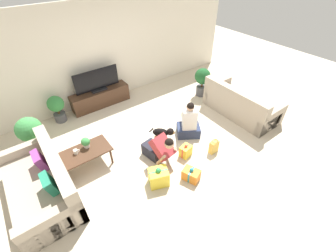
# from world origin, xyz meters

# --- Properties ---
(ground_plane) EXTENTS (16.00, 16.00, 0.00)m
(ground_plane) POSITION_xyz_m (0.00, 0.00, 0.00)
(ground_plane) COLOR beige
(wall_back) EXTENTS (8.40, 0.06, 2.60)m
(wall_back) POSITION_xyz_m (0.00, 2.63, 1.30)
(wall_back) COLOR silver
(wall_back) RESTS_ON ground_plane
(sofa_left) EXTENTS (0.94, 1.90, 0.82)m
(sofa_left) POSITION_xyz_m (-2.37, 0.23, 0.28)
(sofa_left) COLOR tan
(sofa_left) RESTS_ON ground_plane
(sofa_right) EXTENTS (0.94, 1.90, 0.82)m
(sofa_right) POSITION_xyz_m (2.37, -0.21, 0.28)
(sofa_right) COLOR tan
(sofa_right) RESTS_ON ground_plane
(coffee_table) EXTENTS (1.02, 0.54, 0.42)m
(coffee_table) POSITION_xyz_m (-1.55, 0.42, 0.38)
(coffee_table) COLOR #472D1E
(coffee_table) RESTS_ON ground_plane
(tv_console) EXTENTS (1.57, 0.39, 0.47)m
(tv_console) POSITION_xyz_m (-0.37, 2.37, 0.23)
(tv_console) COLOR #472D1E
(tv_console) RESTS_ON ground_plane
(tv) EXTENTS (1.19, 0.20, 0.59)m
(tv) POSITION_xyz_m (-0.37, 2.37, 0.73)
(tv) COLOR black
(tv) RESTS_ON tv_console
(potted_plant_corner_right) EXTENTS (0.45, 0.45, 0.83)m
(potted_plant_corner_right) POSITION_xyz_m (2.23, 1.09, 0.50)
(potted_plant_corner_right) COLOR #4C4C51
(potted_plant_corner_right) RESTS_ON ground_plane
(potted_plant_back_left) EXTENTS (0.39, 0.39, 0.70)m
(potted_plant_back_left) POSITION_xyz_m (-1.51, 2.32, 0.42)
(potted_plant_back_left) COLOR #4C4C51
(potted_plant_back_left) RESTS_ON ground_plane
(potted_plant_corner_left) EXTENTS (0.51, 0.51, 0.85)m
(potted_plant_corner_left) POSITION_xyz_m (-2.23, 1.53, 0.55)
(potted_plant_corner_left) COLOR #A36042
(potted_plant_corner_left) RESTS_ON ground_plane
(person_kneeling) EXTENTS (0.43, 0.79, 0.76)m
(person_kneeling) POSITION_xyz_m (-0.27, -0.30, 0.33)
(person_kneeling) COLOR #23232D
(person_kneeling) RESTS_ON ground_plane
(person_sitting) EXTENTS (0.65, 0.62, 0.92)m
(person_sitting) POSITION_xyz_m (0.73, -0.06, 0.32)
(person_sitting) COLOR #283351
(person_sitting) RESTS_ON ground_plane
(dog) EXTENTS (0.44, 0.45, 0.37)m
(dog) POSITION_xyz_m (0.14, 0.13, 0.24)
(dog) COLOR black
(dog) RESTS_ON ground_plane
(gift_box_a) EXTENTS (0.32, 0.38, 0.29)m
(gift_box_a) POSITION_xyz_m (-0.07, -1.07, 0.12)
(gift_box_a) COLOR orange
(gift_box_a) RESTS_ON ground_plane
(gift_box_b) EXTENTS (0.43, 0.39, 0.41)m
(gift_box_b) POSITION_xyz_m (-0.62, -0.77, 0.17)
(gift_box_b) COLOR yellow
(gift_box_b) RESTS_ON ground_plane
(gift_box_c) EXTENTS (0.28, 0.23, 0.31)m
(gift_box_c) POSITION_xyz_m (0.24, -0.53, 0.13)
(gift_box_c) COLOR yellow
(gift_box_c) RESTS_ON ground_plane
(gift_bag_a) EXTENTS (0.20, 0.13, 0.33)m
(gift_bag_a) POSITION_xyz_m (0.79, -0.82, 0.15)
(gift_bag_a) COLOR #E5B74C
(gift_bag_a) RESTS_ON ground_plane
(mug) EXTENTS (0.12, 0.08, 0.09)m
(mug) POSITION_xyz_m (-1.67, 0.46, 0.47)
(mug) COLOR silver
(mug) RESTS_ON coffee_table
(tabletop_plant) EXTENTS (0.17, 0.17, 0.22)m
(tabletop_plant) POSITION_xyz_m (-1.44, 0.52, 0.55)
(tabletop_plant) COLOR beige
(tabletop_plant) RESTS_ON coffee_table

